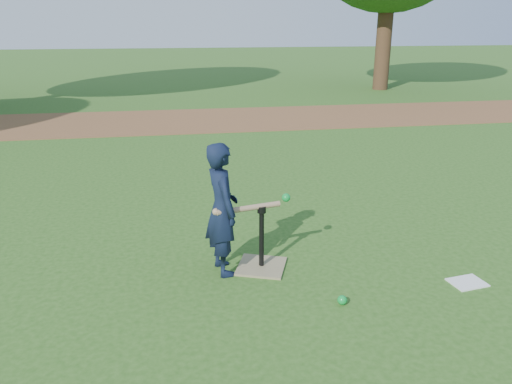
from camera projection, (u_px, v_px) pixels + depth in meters
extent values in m
plane|color=#285116|center=(237.00, 272.00, 4.61)|extent=(80.00, 80.00, 0.00)
cube|color=brown|center=(194.00, 120.00, 11.59)|extent=(24.00, 3.00, 0.01)
imported|color=black|center=(222.00, 209.00, 4.45)|extent=(0.38, 0.50, 1.22)
sphere|color=#0D9133|center=(342.00, 300.00, 4.08)|extent=(0.08, 0.08, 0.08)
cube|color=white|center=(467.00, 282.00, 4.42)|extent=(0.33, 0.27, 0.01)
cube|color=#8C7E59|center=(261.00, 266.00, 4.70)|extent=(0.55, 0.55, 0.02)
cylinder|color=black|center=(262.00, 238.00, 4.60)|extent=(0.05, 0.05, 0.55)
cylinder|color=black|center=(262.00, 209.00, 4.51)|extent=(0.08, 0.08, 0.06)
cylinder|color=tan|center=(249.00, 208.00, 4.46)|extent=(0.60, 0.18, 0.05)
sphere|color=tan|center=(216.00, 212.00, 4.38)|extent=(0.06, 0.06, 0.06)
sphere|color=#0D9133|center=(286.00, 198.00, 4.61)|extent=(0.08, 0.08, 0.08)
cylinder|color=#382316|center=(384.00, 36.00, 16.28)|extent=(0.50, 0.50, 3.42)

